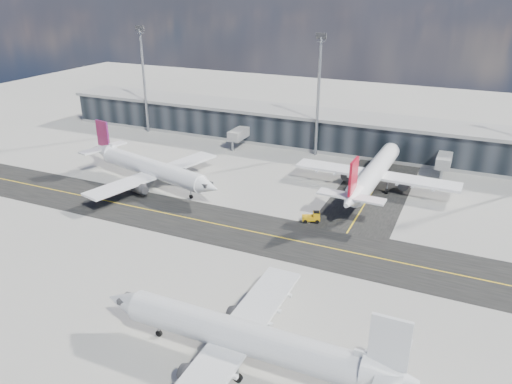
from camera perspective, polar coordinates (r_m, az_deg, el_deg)
ground at (r=83.79m, az=-3.48°, el=-5.29°), size 300.00×300.00×0.00m
taxiway_lanes at (r=90.96m, az=1.85°, el=-2.85°), size 180.00×63.00×0.03m
terminal_concourse at (r=129.90m, az=7.87°, el=6.86°), size 152.00×19.80×8.80m
floodlight_masts at (r=120.74m, az=7.16°, el=11.31°), size 102.50×0.70×28.90m
airliner_af at (r=106.34m, az=-12.01°, el=2.71°), size 37.50×32.24×11.23m
airliner_redtail at (r=103.64m, az=13.34°, el=2.15°), size 33.67×39.55×11.73m
airliner_near at (r=56.79m, az=-1.20°, el=-16.33°), size 36.82×31.30×10.95m
baggage_tug at (r=89.23m, az=6.50°, el=-2.84°), size 3.45×2.58×1.96m
service_van at (r=112.77m, az=13.67°, el=2.12°), size 4.62×5.90×1.49m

